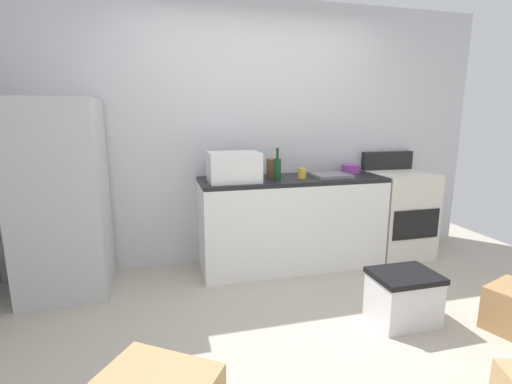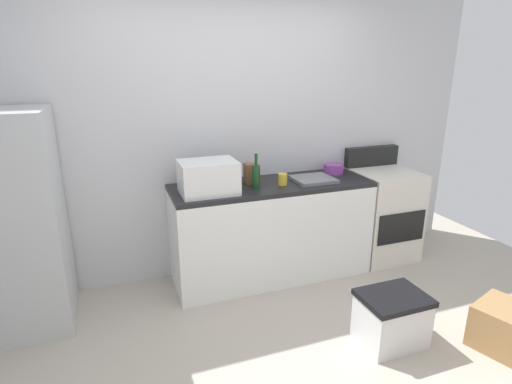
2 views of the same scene
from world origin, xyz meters
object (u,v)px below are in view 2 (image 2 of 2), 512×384
object	(u,v)px
wine_bottle	(256,176)
storage_bin	(391,318)
coffee_mug	(283,179)
mixing_bowl	(333,169)
microwave	(208,177)
cardboard_box_large	(503,327)
refrigerator	(11,224)
stove_oven	(382,213)
knife_block	(250,174)

from	to	relation	value
wine_bottle	storage_bin	size ratio (longest dim) A/B	0.65
coffee_mug	mixing_bowl	world-z (taller)	coffee_mug
microwave	cardboard_box_large	bearing A→B (deg)	-39.59
wine_bottle	cardboard_box_large	distance (m)	2.13
wine_bottle	microwave	bearing A→B (deg)	-179.93
refrigerator	mixing_bowl	size ratio (longest dim) A/B	8.57
stove_oven	knife_block	bearing A→B (deg)	177.54
stove_oven	microwave	world-z (taller)	microwave
cardboard_box_large	storage_bin	size ratio (longest dim) A/B	0.81
knife_block	cardboard_box_large	xyz separation A→B (m)	(1.32, -1.58, -0.83)
microwave	wine_bottle	xyz separation A→B (m)	(0.41, 0.00, -0.03)
refrigerator	storage_bin	bearing A→B (deg)	-25.09
refrigerator	cardboard_box_large	distance (m)	3.57
mixing_bowl	refrigerator	bearing A→B (deg)	-176.31
stove_oven	storage_bin	world-z (taller)	stove_oven
stove_oven	wine_bottle	world-z (taller)	wine_bottle
mixing_bowl	storage_bin	size ratio (longest dim) A/B	0.41
microwave	wine_bottle	world-z (taller)	wine_bottle
cardboard_box_large	coffee_mug	bearing A→B (deg)	126.47
knife_block	wine_bottle	bearing A→B (deg)	-90.18
refrigerator	mixing_bowl	bearing A→B (deg)	3.69
wine_bottle	knife_block	bearing A→B (deg)	89.82
refrigerator	microwave	size ratio (longest dim) A/B	3.54
coffee_mug	cardboard_box_large	xyz separation A→B (m)	(1.07, -1.45, -0.79)
coffee_mug	cardboard_box_large	distance (m)	1.97
refrigerator	coffee_mug	distance (m)	2.13
wine_bottle	storage_bin	distance (m)	1.52
refrigerator	coffee_mug	size ratio (longest dim) A/B	16.28
refrigerator	wine_bottle	bearing A→B (deg)	-0.96
stove_oven	storage_bin	size ratio (longest dim) A/B	2.39
mixing_bowl	wine_bottle	bearing A→B (deg)	-166.63
wine_bottle	mixing_bowl	xyz separation A→B (m)	(0.88, 0.21, -0.06)
refrigerator	wine_bottle	xyz separation A→B (m)	(1.87, -0.03, 0.20)
cardboard_box_large	microwave	bearing A→B (deg)	140.41
refrigerator	knife_block	xyz separation A→B (m)	(1.87, 0.12, 0.18)
stove_oven	mixing_bowl	xyz separation A→B (m)	(-0.52, 0.12, 0.48)
cardboard_box_large	storage_bin	distance (m)	0.77
coffee_mug	storage_bin	xyz separation A→B (m)	(0.36, -1.14, -0.76)
refrigerator	mixing_bowl	xyz separation A→B (m)	(2.75, 0.18, 0.13)
coffee_mug	knife_block	distance (m)	0.29
stove_oven	cardboard_box_large	bearing A→B (deg)	-93.00
stove_oven	mixing_bowl	world-z (taller)	stove_oven
wine_bottle	coffee_mug	xyz separation A→B (m)	(0.25, 0.01, -0.06)
refrigerator	wine_bottle	world-z (taller)	refrigerator
mixing_bowl	cardboard_box_large	distance (m)	1.88
wine_bottle	mixing_bowl	distance (m)	0.90
wine_bottle	coffee_mug	world-z (taller)	wine_bottle
coffee_mug	storage_bin	world-z (taller)	coffee_mug
stove_oven	coffee_mug	world-z (taller)	stove_oven
refrigerator	storage_bin	size ratio (longest dim) A/B	3.54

